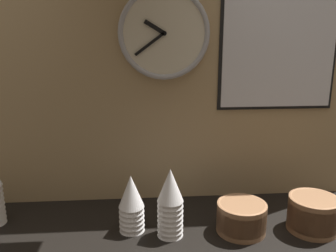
% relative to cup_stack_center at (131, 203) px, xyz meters
% --- Properties ---
extents(ground_plane, '(1.60, 0.56, 0.04)m').
position_rel_cup_stack_center_xyz_m(ground_plane, '(0.07, -0.01, -0.12)').
color(ground_plane, black).
extents(wall_tiled_back, '(1.60, 0.03, 1.05)m').
position_rel_cup_stack_center_xyz_m(wall_tiled_back, '(0.07, 0.26, 0.43)').
color(wall_tiled_back, tan).
rests_on(wall_tiled_back, ground_plane).
extents(cup_stack_center, '(0.09, 0.09, 0.20)m').
position_rel_cup_stack_center_xyz_m(cup_stack_center, '(0.00, 0.00, 0.00)').
color(cup_stack_center, white).
rests_on(cup_stack_center, ground_plane).
extents(cup_stack_center_right, '(0.09, 0.09, 0.24)m').
position_rel_cup_stack_center_xyz_m(cup_stack_center_right, '(0.13, -0.04, 0.02)').
color(cup_stack_center_right, white).
rests_on(cup_stack_center_right, ground_plane).
extents(bowl_stack_far_right, '(0.17, 0.17, 0.12)m').
position_rel_cup_stack_center_xyz_m(bowl_stack_far_right, '(0.61, -0.04, -0.04)').
color(bowl_stack_far_right, '#996B47').
rests_on(bowl_stack_far_right, ground_plane).
extents(bowl_stack_right, '(0.17, 0.17, 0.10)m').
position_rel_cup_stack_center_xyz_m(bowl_stack_right, '(0.37, -0.03, -0.05)').
color(bowl_stack_right, '#996B47').
rests_on(bowl_stack_right, ground_plane).
extents(wall_clock, '(0.33, 0.03, 0.33)m').
position_rel_cup_stack_center_xyz_m(wall_clock, '(0.13, 0.23, 0.55)').
color(wall_clock, beige).
extents(menu_board, '(0.45, 0.01, 0.50)m').
position_rel_cup_stack_center_xyz_m(menu_board, '(0.56, 0.23, 0.51)').
color(menu_board, black).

